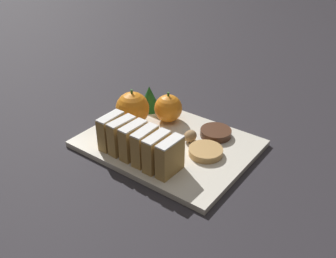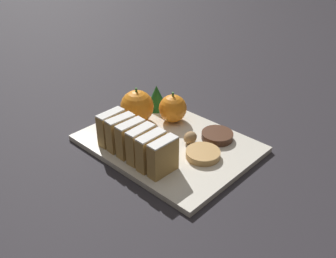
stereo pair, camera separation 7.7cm
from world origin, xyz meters
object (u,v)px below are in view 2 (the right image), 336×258
(orange_far, at_px, (137,107))
(chocolate_cookie, at_px, (217,136))
(walnut, at_px, (190,137))
(orange_near, at_px, (173,108))

(orange_far, xyz_separation_m, chocolate_cookie, (0.06, -0.18, -0.03))
(walnut, bearing_deg, orange_far, 95.40)
(orange_near, xyz_separation_m, walnut, (-0.04, -0.09, -0.02))
(orange_far, bearing_deg, walnut, -84.60)
(orange_near, bearing_deg, walnut, -115.83)
(walnut, relative_size, chocolate_cookie, 0.46)
(orange_near, relative_size, walnut, 2.32)
(orange_near, height_order, chocolate_cookie, orange_near)
(orange_near, xyz_separation_m, chocolate_cookie, (0.01, -0.12, -0.02))
(orange_far, distance_m, chocolate_cookie, 0.19)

